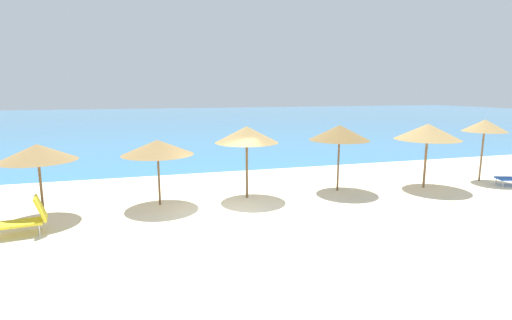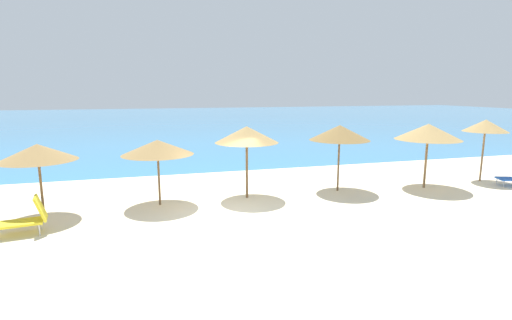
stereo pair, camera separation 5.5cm
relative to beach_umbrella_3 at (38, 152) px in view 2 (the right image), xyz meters
The scene contains 9 objects.
ground_plane 6.51m from the beach_umbrella_3, 14.48° to the right, with size 160.00×160.00×0.00m, color beige.
sea_water 43.00m from the beach_umbrella_3, 82.04° to the left, with size 160.00×74.21×0.01m, color teal.
beach_umbrella_3 is the anchor object (origin of this frame).
beach_umbrella_4 3.74m from the beach_umbrella_3, ahead, with size 2.54×2.54×2.39m.
beach_umbrella_5 7.03m from the beach_umbrella_3, ahead, with size 2.42×2.42×2.78m.
beach_umbrella_6 10.92m from the beach_umbrella_3, ahead, with size 2.45×2.45×2.73m.
beach_umbrella_7 14.72m from the beach_umbrella_3, ahead, with size 2.69×2.69×2.74m.
beach_umbrella_8 18.06m from the beach_umbrella_3, ahead, with size 1.90×1.90×2.83m.
lounge_chair_2 2.26m from the beach_umbrella_3, 94.10° to the right, with size 1.47×0.87×1.10m.
Camera 2 is at (-2.57, -11.95, 4.10)m, focal length 26.86 mm.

